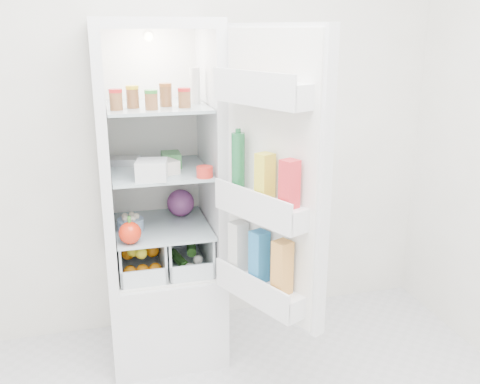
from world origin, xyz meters
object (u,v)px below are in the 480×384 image
object	(u,v)px
refrigerator	(161,235)
mushroom_bowl	(131,225)
red_cabbage	(181,203)
fridge_door	(270,185)

from	to	relation	value
refrigerator	mushroom_bowl	xyz separation A→B (m)	(-0.17, -0.10, 0.11)
refrigerator	mushroom_bowl	bearing A→B (deg)	-149.47
refrigerator	mushroom_bowl	distance (m)	0.22
red_cabbage	refrigerator	bearing A→B (deg)	-153.07
red_cabbage	fridge_door	xyz separation A→B (m)	(0.30, -0.67, 0.27)
refrigerator	red_cabbage	distance (m)	0.21
fridge_door	red_cabbage	bearing A→B (deg)	-0.05
refrigerator	mushroom_bowl	size ratio (longest dim) A/B	13.27
red_cabbage	fridge_door	size ratio (longest dim) A/B	0.12
mushroom_bowl	red_cabbage	bearing A→B (deg)	29.03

